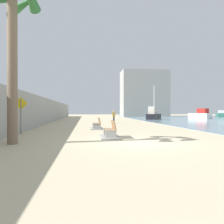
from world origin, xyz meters
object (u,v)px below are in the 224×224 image
boat_far_left (222,114)px  boat_distant (153,115)px  boat_mid_bay (200,115)px  palm_tree (13,21)px  bench_near (110,134)px  person_walking (114,116)px  bench_far (97,126)px  pedestrian_sign (21,111)px

boat_far_left → boat_distant: bearing=-152.0°
boat_mid_bay → boat_distant: size_ratio=0.79×
palm_tree → boat_distant: bearing=60.3°
bench_near → boat_far_left: bearing=49.4°
person_walking → boat_mid_bay: bearing=36.8°
palm_tree → bench_far: (4.36, 7.88, -5.55)m
person_walking → boat_far_left: 35.69m
bench_near → person_walking: bearing=81.8°
boat_mid_bay → boat_distant: (-10.47, -3.18, 0.11)m
boat_mid_bay → boat_distant: bearing=-163.1°
boat_distant → pedestrian_sign: 27.66m
bench_far → pedestrian_sign: pedestrian_sign is taller
bench_far → pedestrian_sign: bearing=-145.5°
bench_near → palm_tree: bearing=-159.2°
bench_far → palm_tree: bearing=-119.0°
palm_tree → bench_near: bearing=20.8°
bench_near → bench_far: bearing=94.3°
bench_near → bench_far: size_ratio=1.00×
palm_tree → bench_far: 10.58m
boat_mid_bay → bench_far: bearing=-134.1°
boat_far_left → palm_tree: bearing=-133.3°
bench_near → boat_distant: size_ratio=0.36×
bench_near → boat_distant: boat_distant is taller
bench_near → boat_mid_bay: boat_mid_bay is taller
palm_tree → boat_distant: size_ratio=1.33×
boat_far_left → pedestrian_sign: pedestrian_sign is taller
boat_mid_bay → bench_near: bearing=-126.7°
palm_tree → boat_distant: (15.28, 26.78, -4.93)m
bench_far → bench_near: bearing=-85.7°
bench_near → boat_mid_bay: bearing=53.3°
bench_far → person_walking: (2.47, 7.94, 0.73)m
boat_mid_bay → pedestrian_sign: pedestrian_sign is taller
palm_tree → bench_near: palm_tree is taller
palm_tree → bench_near: 7.57m
person_walking → bench_near: bearing=-98.2°
boat_distant → boat_far_left: 22.62m
boat_distant → bench_near: bearing=-112.8°
bench_near → boat_distant: 27.07m
palm_tree → boat_far_left: size_ratio=1.56×
person_walking → boat_mid_bay: size_ratio=0.36×
palm_tree → pedestrian_sign: bearing=100.9°
bench_far → boat_mid_bay: 30.75m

